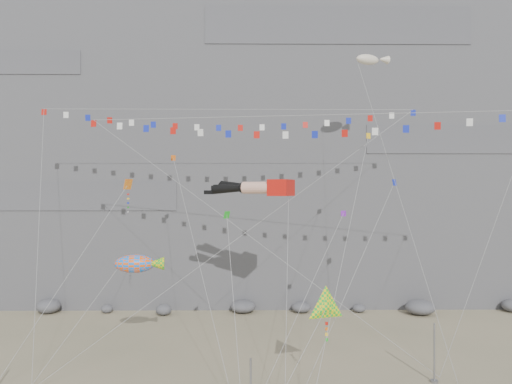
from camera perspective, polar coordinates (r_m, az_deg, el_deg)
ground at (r=36.60m, az=-1.91°, el=-19.97°), size 120.00×120.00×0.00m
cliff at (r=67.50m, az=-1.29°, el=10.76°), size 80.00×28.00×50.00m
talus_boulders at (r=52.74m, az=-1.49°, el=-12.98°), size 60.00×3.00×1.20m
anchor_pole_right at (r=36.30m, az=19.71°, el=-16.91°), size 0.12×0.12×3.90m
legs_kite at (r=39.92m, az=0.18°, el=0.48°), size 7.39×15.09×17.37m
flag_banner_upper at (r=45.60m, az=-3.07°, el=9.39°), size 33.31×13.62×26.81m
flag_banner_lower at (r=38.46m, az=5.08°, el=8.68°), size 33.01×7.37×21.05m
harlequin_kite at (r=39.83m, az=-14.47°, el=0.77°), size 7.47×9.06×16.70m
fish_windsock at (r=38.15m, az=-13.70°, el=-7.98°), size 7.59×6.38×10.51m
delta_kite at (r=32.17m, az=8.07°, el=-12.94°), size 5.25×4.71×7.80m
blimp_windsock at (r=46.79m, az=12.65°, el=14.45°), size 4.98×13.24×27.20m
small_kite_a at (r=43.36m, az=-9.31°, el=3.33°), size 6.46×15.75×22.36m
small_kite_b at (r=39.13m, az=9.77°, el=-2.86°), size 7.47×10.39×16.15m
small_kite_c at (r=34.56m, az=-3.34°, el=-2.90°), size 1.91×8.47×13.43m
small_kite_d at (r=42.15m, az=12.60°, el=5.67°), size 7.18×14.70×23.11m
small_kite_e at (r=40.48m, az=15.40°, el=0.72°), size 9.17×10.40×18.47m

